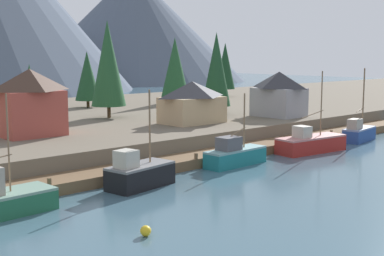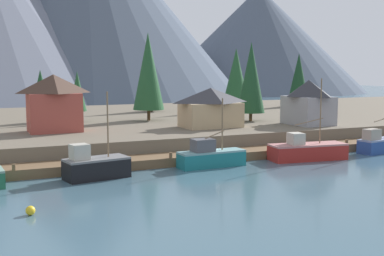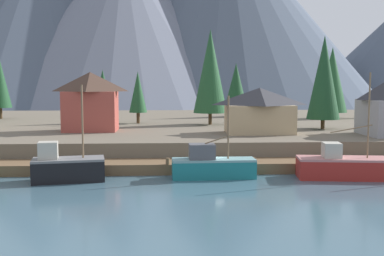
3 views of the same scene
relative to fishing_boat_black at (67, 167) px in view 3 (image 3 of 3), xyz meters
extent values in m
cube|color=#3D5B6B|center=(12.77, 22.05, -1.70)|extent=(400.00, 400.00, 1.00)
cube|color=brown|center=(12.77, 4.05, -0.70)|extent=(80.00, 4.00, 1.00)
cylinder|color=brown|center=(0.77, 2.25, -0.40)|extent=(0.36, 0.36, 1.60)
cylinder|color=brown|center=(8.77, 2.25, -0.40)|extent=(0.36, 0.36, 1.60)
cylinder|color=brown|center=(16.77, 2.25, -0.40)|extent=(0.36, 0.36, 1.60)
cylinder|color=brown|center=(24.77, 2.25, -0.40)|extent=(0.36, 0.36, 1.60)
cube|color=#665B4C|center=(12.77, 34.05, 0.05)|extent=(400.00, 56.00, 2.50)
cone|color=#475160|center=(-37.97, 137.20, 27.34)|extent=(113.28, 113.28, 57.08)
cone|color=slate|center=(-6.25, 127.99, 25.87)|extent=(101.50, 101.50, 54.13)
cone|color=#475160|center=(30.68, 139.42, 33.16)|extent=(114.19, 114.19, 68.71)
cube|color=black|center=(0.16, 0.03, -0.29)|extent=(6.46, 3.74, 1.81)
cube|color=slate|center=(0.16, 0.03, 0.71)|extent=(6.46, 3.74, 0.20)
cube|color=#B2AD9E|center=(-1.50, -0.25, 1.55)|extent=(1.86, 1.84, 1.47)
cylinder|color=brown|center=(1.40, 0.24, 3.99)|extent=(0.16, 0.16, 6.37)
cube|color=#196B70|center=(12.90, 0.71, -0.42)|extent=(7.49, 2.46, 1.55)
cube|color=#679496|center=(12.90, 0.71, 0.45)|extent=(7.49, 2.46, 0.20)
cube|color=#4C4C51|center=(11.84, 0.68, 1.23)|extent=(2.34, 1.82, 1.35)
cylinder|color=brown|center=(14.21, 0.76, 3.38)|extent=(0.16, 0.16, 5.65)
cylinder|color=brown|center=(13.26, 0.72, 2.29)|extent=(2.30, 0.19, 0.81)
cube|color=maroon|center=(25.00, -0.09, -0.36)|extent=(9.35, 3.98, 1.68)
cube|color=#AD6C6A|center=(25.00, -0.09, 0.58)|extent=(9.35, 3.98, 0.20)
cube|color=#B2AD9E|center=(23.43, 0.10, 1.35)|extent=(1.72, 1.97, 1.33)
cylinder|color=brown|center=(26.55, -0.28, 4.47)|extent=(0.14, 0.14, 7.57)
cylinder|color=brown|center=(25.07, -0.10, 3.27)|extent=(3.64, 0.54, 0.81)
cube|color=tan|center=(19.69, 14.77, 3.00)|extent=(7.79, 5.15, 3.39)
pyramid|color=#2D2D33|center=(19.69, 14.77, 5.71)|extent=(8.18, 5.41, 2.04)
cube|color=#9E4238|center=(-0.80, 18.42, 3.78)|extent=(6.43, 4.74, 4.95)
pyramid|color=#422D23|center=(-0.80, 18.42, 7.45)|extent=(6.75, 4.97, 2.39)
cylinder|color=#4C3823|center=(28.98, 19.64, 1.95)|extent=(0.50, 0.50, 1.30)
cone|color=#194223|center=(28.98, 19.64, 8.00)|extent=(4.26, 4.26, 10.80)
cylinder|color=#4C3823|center=(4.39, 29.27, 2.12)|extent=(0.50, 0.50, 1.63)
cone|color=#1E4C28|center=(4.39, 29.27, 5.95)|extent=(2.64, 2.64, 6.04)
cylinder|color=#4C3823|center=(-19.00, 39.20, 2.23)|extent=(0.50, 0.50, 1.86)
cone|color=#194223|center=(-19.00, 39.20, 7.51)|extent=(3.71, 3.71, 8.69)
cylinder|color=#4C3823|center=(-0.85, 30.15, 2.14)|extent=(0.50, 0.50, 1.67)
cone|color=#194223|center=(-0.85, 30.15, 6.09)|extent=(3.10, 3.10, 6.23)
cylinder|color=#4C3823|center=(36.21, 37.40, 1.83)|extent=(0.50, 0.50, 1.05)
cone|color=#1E4C28|center=(36.21, 37.40, 7.77)|extent=(5.13, 5.13, 10.84)
cylinder|color=#4C3823|center=(14.87, 26.83, 2.16)|extent=(0.50, 0.50, 1.71)
cone|color=#1E4C28|center=(14.87, 26.83, 8.95)|extent=(4.83, 4.83, 11.86)
cylinder|color=#4C3823|center=(20.72, 41.91, 1.90)|extent=(0.50, 0.50, 1.19)
cone|color=#194223|center=(20.72, 41.91, 6.59)|extent=(4.21, 4.21, 8.20)
camera|label=1|loc=(-26.91, -36.15, 10.20)|focal=49.99mm
camera|label=2|loc=(-11.08, -47.69, 9.44)|focal=47.39mm
camera|label=3|loc=(8.87, -41.47, 7.41)|focal=44.69mm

